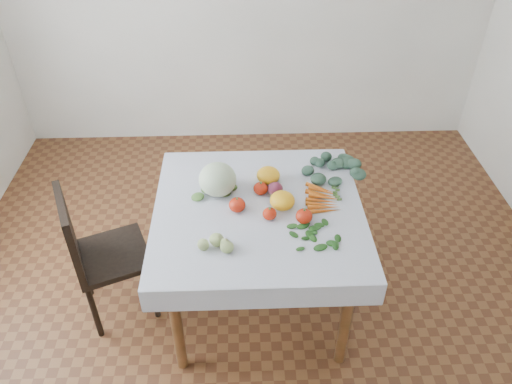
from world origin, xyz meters
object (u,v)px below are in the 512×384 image
at_px(cabbage, 218,179).
at_px(heirloom_back, 268,175).
at_px(carrot_bunch, 323,199).
at_px(chair, 95,250).
at_px(table, 258,222).

bearing_deg(cabbage, heirloom_back, 17.83).
distance_m(cabbage, carrot_bunch, 0.59).
relative_size(chair, carrot_bunch, 3.27).
height_order(heirloom_back, carrot_bunch, heirloom_back).
xyz_separation_m(cabbage, carrot_bunch, (0.58, -0.09, -0.08)).
relative_size(cabbage, heirloom_back, 1.55).
relative_size(table, chair, 1.13).
height_order(chair, carrot_bunch, chair).
bearing_deg(carrot_bunch, cabbage, 170.73).
bearing_deg(table, chair, -178.08).
distance_m(table, carrot_bunch, 0.38).
bearing_deg(chair, cabbage, 13.95).
xyz_separation_m(table, chair, (-0.92, -0.03, -0.15)).
bearing_deg(chair, carrot_bunch, 3.58).
bearing_deg(table, cabbage, 146.83).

